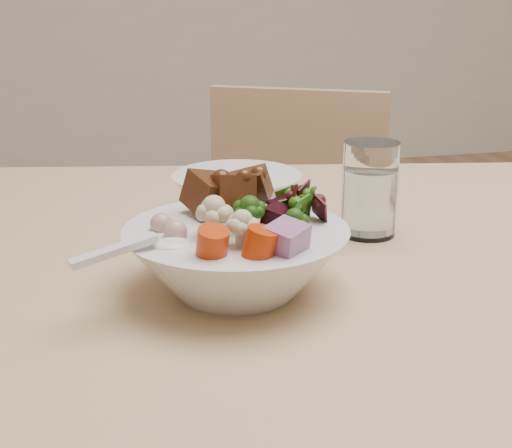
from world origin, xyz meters
The scene contains 5 objects.
chair_far centered at (-0.38, 0.46, 0.43)m, with size 0.48×0.48×0.77m.
food_bowl centered at (-0.61, -0.19, 0.73)m, with size 0.21×0.21×0.11m.
soup_spoon centered at (-0.69, -0.22, 0.75)m, with size 0.11×0.05×0.02m.
water_glass centered at (-0.43, -0.07, 0.74)m, with size 0.06×0.06×0.11m.
side_bowl centered at (-0.57, 0.03, 0.72)m, with size 0.16×0.16×0.05m, color silver, non-canonical shape.
Camera 1 is at (-0.74, -0.80, 0.97)m, focal length 50.00 mm.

